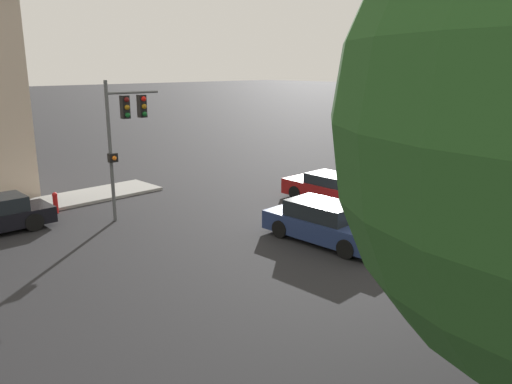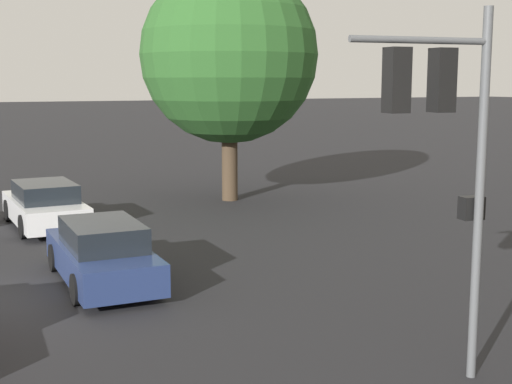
% 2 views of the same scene
% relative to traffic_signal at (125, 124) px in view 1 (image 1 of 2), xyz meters
% --- Properties ---
extents(ground_plane, '(300.00, 300.00, 0.00)m').
position_rel_traffic_signal_xyz_m(ground_plane, '(-6.73, -5.70, -3.88)').
color(ground_plane, black).
extents(traffic_signal, '(0.51, 2.39, 5.57)m').
position_rel_traffic_signal_xyz_m(traffic_signal, '(0.00, 0.00, 0.00)').
color(traffic_signal, '#515456').
rests_on(traffic_signal, ground_plane).
extents(crossing_car_0, '(4.67, 1.88, 1.43)m').
position_rel_traffic_signal_xyz_m(crossing_car_0, '(-7.41, -3.39, -3.20)').
color(crossing_car_0, navy).
rests_on(crossing_car_0, ground_plane).
extents(crossing_car_1, '(4.76, 2.00, 1.35)m').
position_rel_traffic_signal_xyz_m(crossing_car_1, '(-4.46, -7.70, -3.22)').
color(crossing_car_1, maroon).
rests_on(crossing_car_1, ground_plane).
extents(fire_hydrant, '(0.22, 0.22, 0.92)m').
position_rel_traffic_signal_xyz_m(fire_hydrant, '(2.81, 1.93, -3.39)').
color(fire_hydrant, red).
rests_on(fire_hydrant, ground_plane).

